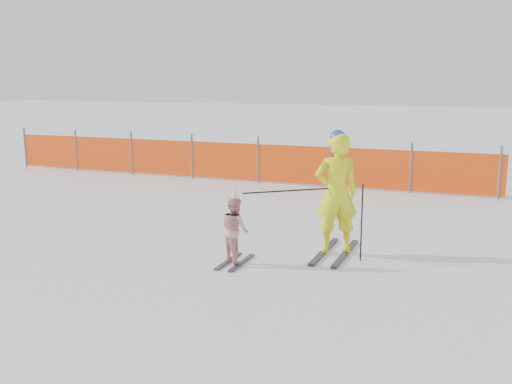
# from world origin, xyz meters

# --- Properties ---
(ground) EXTENTS (120.00, 120.00, 0.00)m
(ground) POSITION_xyz_m (0.00, 0.00, 0.00)
(ground) COLOR white
(ground) RESTS_ON ground
(adult) EXTENTS (0.82, 1.54, 1.97)m
(adult) POSITION_xyz_m (1.16, 0.97, 0.98)
(adult) COLOR black
(adult) RESTS_ON ground
(child) EXTENTS (0.61, 0.88, 1.17)m
(child) POSITION_xyz_m (-0.13, -0.05, 0.53)
(child) COLOR black
(child) RESTS_ON ground
(ski_poles) EXTENTS (1.66, 0.88, 1.19)m
(ski_poles) POSITION_xyz_m (1.02, 0.61, 0.85)
(ski_poles) COLOR black
(ski_poles) RESTS_ON ground
(safety_fence) EXTENTS (14.19, 0.06, 1.25)m
(safety_fence) POSITION_xyz_m (-3.27, 6.59, 0.56)
(safety_fence) COLOR #595960
(safety_fence) RESTS_ON ground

